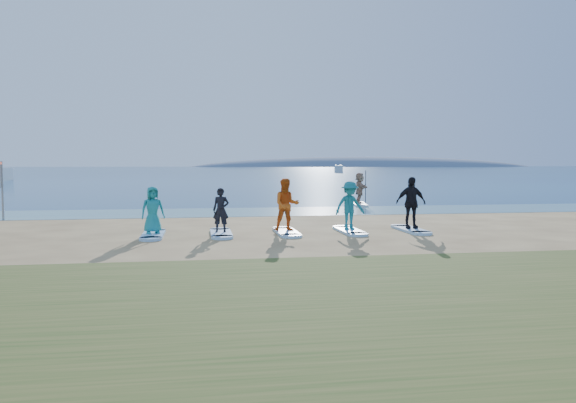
{
  "coord_description": "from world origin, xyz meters",
  "views": [
    {
      "loc": [
        -2.76,
        -17.11,
        2.45
      ],
      "look_at": [
        0.31,
        2.0,
        1.1
      ],
      "focal_mm": 35.0,
      "sensor_mm": 36.0,
      "label": 1
    }
  ],
  "objects": [
    {
      "name": "surfboard_3",
      "position": [
        2.5,
        1.93,
        0.04
      ],
      "size": [
        0.7,
        2.2,
        0.09
      ],
      "primitive_type": "cube",
      "color": "#A4D5FF",
      "rests_on": "ground"
    },
    {
      "name": "surfboard_0",
      "position": [
        -4.26,
        1.93,
        0.04
      ],
      "size": [
        0.7,
        2.2,
        0.09
      ],
      "primitive_type": "cube",
      "color": "#A4D5FF",
      "rests_on": "ground"
    },
    {
      "name": "student_0",
      "position": [
        -4.26,
        1.93,
        0.87
      ],
      "size": [
        0.87,
        0.68,
        1.57
      ],
      "primitive_type": "imported",
      "rotation": [
        0.0,
        0.0,
        0.26
      ],
      "color": "teal",
      "rests_on": "surfboard_0"
    },
    {
      "name": "student_2",
      "position": [
        0.25,
        1.93,
        1.0
      ],
      "size": [
        0.93,
        0.75,
        1.81
      ],
      "primitive_type": "imported",
      "rotation": [
        0.0,
        0.0,
        -0.07
      ],
      "color": "#D25916",
      "rests_on": "surfboard_2"
    },
    {
      "name": "island_ridge",
      "position": [
        95.0,
        300.0,
        0.0
      ],
      "size": [
        220.0,
        56.0,
        18.0
      ],
      "primitive_type": "ellipsoid",
      "color": "slate",
      "rests_on": "ground"
    },
    {
      "name": "student_1",
      "position": [
        -2.01,
        1.93,
        0.84
      ],
      "size": [
        0.61,
        0.46,
        1.5
      ],
      "primitive_type": "imported",
      "rotation": [
        0.0,
        0.0,
        -0.2
      ],
      "color": "black",
      "rests_on": "surfboard_1"
    },
    {
      "name": "ground",
      "position": [
        0.0,
        0.0,
        0.0
      ],
      "size": [
        600.0,
        600.0,
        0.0
      ],
      "primitive_type": "plane",
      "color": "tan",
      "rests_on": "ground"
    },
    {
      "name": "student_3",
      "position": [
        2.5,
        1.93,
        0.94
      ],
      "size": [
        1.19,
        0.81,
        1.7
      ],
      "primitive_type": "imported",
      "rotation": [
        0.0,
        0.0,
        0.18
      ],
      "color": "#1A7881",
      "rests_on": "surfboard_3"
    },
    {
      "name": "student_4",
      "position": [
        4.75,
        1.93,
        1.01
      ],
      "size": [
        1.09,
        0.47,
        1.85
      ],
      "primitive_type": "imported",
      "rotation": [
        0.0,
        0.0,
        -0.02
      ],
      "color": "black",
      "rests_on": "surfboard_4"
    },
    {
      "name": "surfboard_4",
      "position": [
        4.75,
        1.93,
        0.04
      ],
      "size": [
        0.7,
        2.2,
        0.09
      ],
      "primitive_type": "cube",
      "color": "#A4D5FF",
      "rests_on": "ground"
    },
    {
      "name": "boat_offshore_b",
      "position": [
        29.9,
        111.31,
        0.0
      ],
      "size": [
        2.7,
        5.68,
        1.8
      ],
      "primitive_type": "cube",
      "rotation": [
        0.0,
        0.0,
        -0.19
      ],
      "color": "silver",
      "rests_on": "ground"
    },
    {
      "name": "surfboard_1",
      "position": [
        -2.01,
        1.93,
        0.04
      ],
      "size": [
        0.7,
        2.2,
        0.09
      ],
      "primitive_type": "cube",
      "color": "#A4D5FF",
      "rests_on": "ground"
    },
    {
      "name": "paddleboard",
      "position": [
        6.36,
        13.84,
        0.06
      ],
      "size": [
        1.25,
        3.08,
        0.12
      ],
      "primitive_type": "cube",
      "rotation": [
        0.0,
        0.0,
        -0.19
      ],
      "color": "silver",
      "rests_on": "ground"
    },
    {
      "name": "surfboard_2",
      "position": [
        0.25,
        1.93,
        0.04
      ],
      "size": [
        0.7,
        2.2,
        0.09
      ],
      "primitive_type": "cube",
      "color": "#A4D5FF",
      "rests_on": "ground"
    },
    {
      "name": "ocean",
      "position": [
        0.0,
        160.0,
        0.01
      ],
      "size": [
        600.0,
        600.0,
        0.0
      ],
      "primitive_type": "plane",
      "color": "navy",
      "rests_on": "ground"
    },
    {
      "name": "shallow_water",
      "position": [
        0.0,
        10.5,
        0.01
      ],
      "size": [
        600.0,
        600.0,
        0.0
      ],
      "primitive_type": "plane",
      "color": "teal",
      "rests_on": "ground"
    },
    {
      "name": "paddleboarder",
      "position": [
        6.36,
        13.84,
        0.99
      ],
      "size": [
        0.57,
        1.64,
        1.75
      ],
      "primitive_type": "imported",
      "rotation": [
        0.0,
        0.0,
        1.54
      ],
      "color": "tan",
      "rests_on": "paddleboard"
    }
  ]
}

